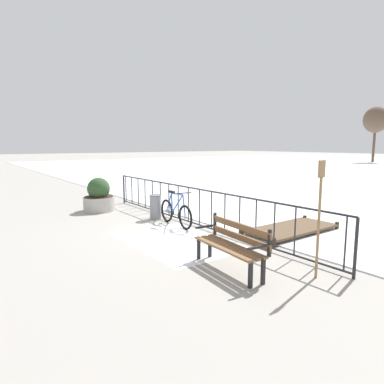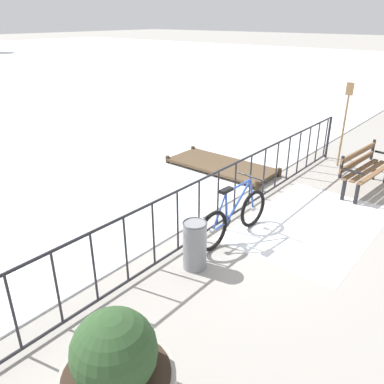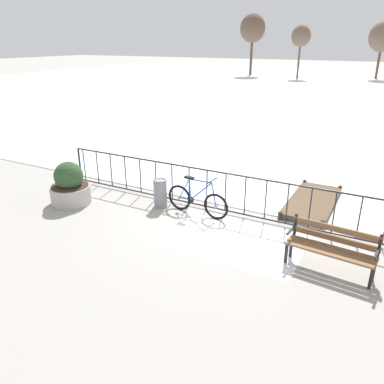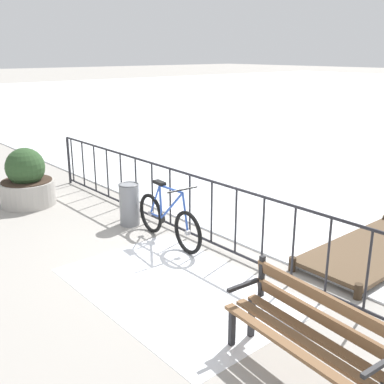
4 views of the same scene
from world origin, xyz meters
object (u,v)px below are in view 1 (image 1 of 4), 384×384
at_px(park_bench, 232,242).
at_px(oar_upright, 319,212).
at_px(bicycle_near_railing, 176,212).
at_px(trash_bin, 155,207).
at_px(planter_with_shrub, 99,197).

relative_size(park_bench, oar_upright, 0.83).
distance_m(park_bench, oar_upright, 1.55).
bearing_deg(park_bench, bicycle_near_railing, 163.60).
xyz_separation_m(bicycle_near_railing, trash_bin, (-1.05, -0.03, 0.00)).
distance_m(bicycle_near_railing, park_bench, 3.46).
xyz_separation_m(bicycle_near_railing, park_bench, (3.32, -0.98, 0.14)).
bearing_deg(planter_with_shrub, oar_upright, 6.43).
distance_m(park_bench, trash_bin, 4.47).
distance_m(bicycle_near_railing, trash_bin, 1.05).
distance_m(trash_bin, oar_upright, 5.53).
height_order(park_bench, trash_bin, park_bench).
height_order(bicycle_near_railing, park_bench, bicycle_near_railing).
bearing_deg(bicycle_near_railing, oar_upright, -1.10).
bearing_deg(trash_bin, planter_with_shrub, -157.48).
distance_m(planter_with_shrub, trash_bin, 2.40).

